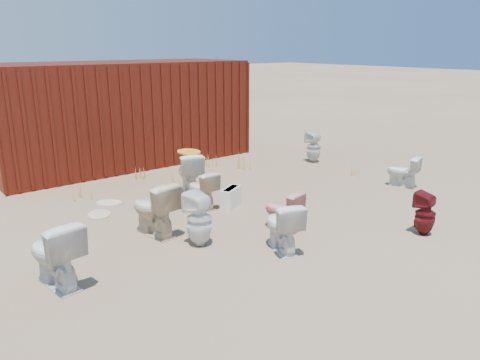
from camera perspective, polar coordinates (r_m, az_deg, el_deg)
ground at (r=7.77m, az=2.79°, el=-4.86°), size 100.00×100.00×0.00m
shipping_container at (r=11.76m, az=-14.35°, el=7.93°), size 6.00×2.40×2.40m
toilet_front_a at (r=5.99m, az=-21.64°, el=-8.32°), size 0.58×0.88×0.84m
toilet_front_pink at (r=7.29m, az=5.22°, el=-3.69°), size 0.46×0.68×0.64m
toilet_front_c at (r=6.55m, az=5.18°, el=-5.59°), size 0.62×0.81×0.73m
toilet_front_maroon at (r=7.60m, az=21.65°, el=-3.84°), size 0.32×0.33×0.67m
toilet_front_e at (r=9.99m, az=19.22°, el=0.97°), size 0.50×0.70×0.64m
toilet_back_a at (r=6.70m, az=-5.00°, el=-4.76°), size 0.43×0.44×0.80m
toilet_back_beige_left at (r=7.15m, az=-10.48°, el=-3.45°), size 0.57×0.88×0.84m
toilet_back_beige_right at (r=8.26m, az=-4.67°, el=-1.13°), size 0.38×0.66×0.67m
toilet_back_yellowlid at (r=9.07m, az=-6.18°, el=0.87°), size 0.71×0.90×0.81m
toilet_back_e at (r=11.60m, az=8.97°, el=4.01°), size 0.36×0.37×0.76m
yellow_lid at (r=8.97m, az=-6.26°, el=3.45°), size 0.41×0.51×0.02m
loose_tank at (r=8.31m, az=-1.13°, el=-2.14°), size 0.54×0.41×0.35m
loose_lid_near at (r=8.31m, az=-16.79°, el=-4.06°), size 0.54×0.60×0.02m
loose_lid_far at (r=8.85m, az=-15.68°, el=-2.71°), size 0.58×0.59×0.02m
weed_clump_a at (r=9.20m, az=-18.77°, el=-1.24°), size 0.36×0.36×0.34m
weed_clump_b at (r=9.81m, az=-7.02°, el=0.38°), size 0.32×0.32×0.27m
weed_clump_c at (r=10.81m, az=0.38°, el=2.22°), size 0.36×0.36×0.36m
weed_clump_d at (r=10.21m, az=-11.89°, el=0.71°), size 0.30×0.30×0.25m
weed_clump_e at (r=11.06m, az=-3.98°, el=2.40°), size 0.34×0.34×0.32m
weed_clump_f at (r=10.51m, az=13.81°, el=1.00°), size 0.28×0.28×0.24m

